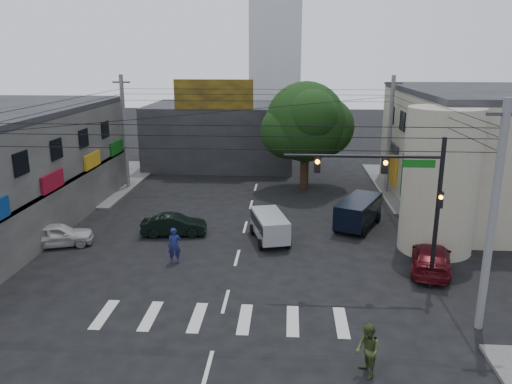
# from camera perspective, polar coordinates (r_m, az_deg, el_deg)

# --- Properties ---
(ground) EXTENTS (160.00, 160.00, 0.00)m
(ground) POSITION_cam_1_polar(r_m,az_deg,el_deg) (25.57, -2.64, -9.25)
(ground) COLOR black
(ground) RESTS_ON ground
(sidewalk_far_left) EXTENTS (16.00, 16.00, 0.15)m
(sidewalk_far_left) POSITION_cam_1_polar(r_m,az_deg,el_deg) (47.22, -22.30, 1.28)
(sidewalk_far_left) COLOR #514F4C
(sidewalk_far_left) RESTS_ON ground
(sidewalk_far_right) EXTENTS (16.00, 16.00, 0.15)m
(sidewalk_far_right) POSITION_cam_1_polar(r_m,az_deg,el_deg) (45.09, 23.54, 0.52)
(sidewalk_far_right) COLOR #514F4C
(sidewalk_far_right) RESTS_ON ground
(building_right) EXTENTS (14.00, 18.00, 8.00)m
(building_right) POSITION_cam_1_polar(r_m,az_deg,el_deg) (39.75, 26.47, 4.14)
(building_right) COLOR gray
(building_right) RESTS_ON ground
(corner_column) EXTENTS (4.00, 4.00, 8.00)m
(corner_column) POSITION_cam_1_polar(r_m,az_deg,el_deg) (29.09, 20.28, 1.20)
(corner_column) COLOR gray
(corner_column) RESTS_ON ground
(building_far) EXTENTS (14.00, 10.00, 6.00)m
(building_far) POSITION_cam_1_polar(r_m,az_deg,el_deg) (50.13, -3.92, 6.58)
(building_far) COLOR #232326
(building_far) RESTS_ON ground
(billboard) EXTENTS (7.00, 0.30, 2.60)m
(billboard) POSITION_cam_1_polar(r_m,az_deg,el_deg) (44.82, -4.87, 11.05)
(billboard) COLOR olive
(billboard) RESTS_ON building_far
(street_tree) EXTENTS (6.40, 6.40, 8.70)m
(street_tree) POSITION_cam_1_polar(r_m,az_deg,el_deg) (40.44, 5.69, 7.96)
(street_tree) COLOR black
(street_tree) RESTS_ON ground
(traffic_gantry) EXTENTS (7.10, 0.35, 7.20)m
(traffic_gantry) POSITION_cam_1_polar(r_m,az_deg,el_deg) (23.40, 16.32, 0.34)
(traffic_gantry) COLOR black
(traffic_gantry) RESTS_ON ground
(utility_pole_near_right) EXTENTS (0.32, 0.32, 9.20)m
(utility_pole_near_right) POSITION_cam_1_polar(r_m,az_deg,el_deg) (21.04, 25.39, -2.88)
(utility_pole_near_right) COLOR #59595B
(utility_pole_near_right) RESTS_ON ground
(utility_pole_far_left) EXTENTS (0.32, 0.32, 9.20)m
(utility_pole_far_left) POSITION_cam_1_polar(r_m,az_deg,el_deg) (41.70, -14.77, 6.54)
(utility_pole_far_left) COLOR #59595B
(utility_pole_far_left) RESTS_ON ground
(utility_pole_far_right) EXTENTS (0.32, 0.32, 9.20)m
(utility_pole_far_right) POSITION_cam_1_polar(r_m,az_deg,el_deg) (40.31, 15.03, 6.23)
(utility_pole_far_right) COLOR #59595B
(utility_pole_far_right) RESTS_ON ground
(dark_sedan) EXTENTS (2.28, 4.25, 1.30)m
(dark_sedan) POSITION_cam_1_polar(r_m,az_deg,el_deg) (30.87, -9.35, -3.74)
(dark_sedan) COLOR black
(dark_sedan) RESTS_ON ground
(white_compact) EXTENTS (3.97, 4.92, 1.35)m
(white_compact) POSITION_cam_1_polar(r_m,az_deg,el_deg) (30.95, -21.76, -4.57)
(white_compact) COLOR #B6B6B2
(white_compact) RESTS_ON ground
(maroon_sedan) EXTENTS (4.26, 5.68, 1.37)m
(maroon_sedan) POSITION_cam_1_polar(r_m,az_deg,el_deg) (27.13, 19.39, -7.08)
(maroon_sedan) COLOR #4D0B12
(maroon_sedan) RESTS_ON ground
(silver_minivan) EXTENTS (4.60, 3.49, 1.64)m
(silver_minivan) POSITION_cam_1_polar(r_m,az_deg,el_deg) (29.46, 1.58, -4.12)
(silver_minivan) COLOR #B1B3B9
(silver_minivan) RESTS_ON ground
(navy_van) EXTENTS (5.97, 5.25, 1.86)m
(navy_van) POSITION_cam_1_polar(r_m,az_deg,el_deg) (32.39, 11.60, -2.41)
(navy_van) COLOR black
(navy_van) RESTS_ON ground
(traffic_officer) EXTENTS (0.92, 0.80, 1.91)m
(traffic_officer) POSITION_cam_1_polar(r_m,az_deg,el_deg) (26.74, -9.30, -6.08)
(traffic_officer) COLOR #171C51
(traffic_officer) RESTS_ON ground
(pedestrian_olive) EXTENTS (1.35, 1.25, 1.94)m
(pedestrian_olive) POSITION_cam_1_polar(r_m,az_deg,el_deg) (18.15, 12.63, -17.28)
(pedestrian_olive) COLOR #38441F
(pedestrian_olive) RESTS_ON ground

